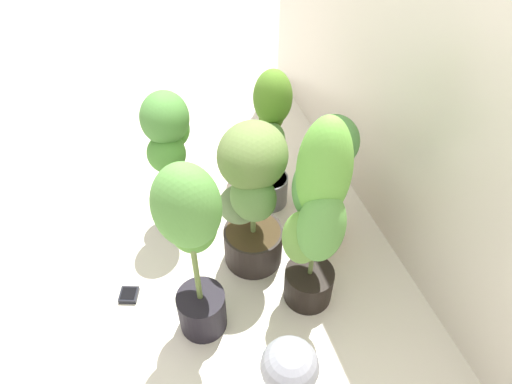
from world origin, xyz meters
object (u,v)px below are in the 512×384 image
potted_plant_back_right (316,214)px  hygrometer_box (129,295)px  potted_plant_back_left (272,137)px  potted_plant_front_left (171,156)px  potted_plant_back_center (328,173)px  potted_plant_front_right (192,240)px  nutrient_bottle (239,161)px  potted_plant_center (252,193)px  floor_fan (289,369)px

potted_plant_back_right → hygrometer_box: 0.97m
hygrometer_box → potted_plant_back_left: bearing=-135.4°
potted_plant_back_left → potted_plant_front_left: bearing=-93.1°
potted_plant_back_left → potted_plant_back_center: bearing=30.2°
potted_plant_back_right → potted_plant_front_right: size_ratio=1.09×
potted_plant_back_left → nutrient_bottle: (-0.24, -0.10, -0.33)m
potted_plant_back_center → potted_plant_back_left: bearing=-149.8°
potted_plant_back_left → nutrient_bottle: bearing=-157.2°
potted_plant_back_left → potted_plant_center: bearing=-31.1°
potted_plant_front_left → nutrient_bottle: (-0.22, 0.39, -0.31)m
potted_plant_back_right → floor_fan: size_ratio=2.77×
potted_plant_center → nutrient_bottle: potted_plant_center is taller
hygrometer_box → potted_plant_center: bearing=-156.4°
potted_plant_front_right → nutrient_bottle: bearing=154.6°
potted_plant_back_right → potted_plant_back_left: bearing=177.0°
potted_plant_back_center → potted_plant_front_right: (0.31, -0.68, 0.12)m
potted_plant_front_left → nutrient_bottle: potted_plant_front_left is taller
potted_plant_center → potted_plant_front_right: size_ratio=0.87×
potted_plant_back_right → potted_plant_center: 0.34m
potted_plant_front_left → floor_fan: size_ratio=2.16×
potted_plant_front_right → nutrient_bottle: 1.03m
potted_plant_back_right → floor_fan: bearing=-30.7°
potted_plant_back_center → potted_plant_front_right: potted_plant_front_right is taller
potted_plant_back_left → potted_plant_front_right: potted_plant_front_right is taller
potted_plant_back_center → nutrient_bottle: potted_plant_back_center is taller
potted_plant_back_right → nutrient_bottle: size_ratio=4.01×
potted_plant_center → nutrient_bottle: (-0.58, 0.10, -0.33)m
potted_plant_front_right → floor_fan: bearing=28.9°
potted_plant_front_left → potted_plant_back_left: bearing=86.9°
potted_plant_back_center → nutrient_bottle: size_ratio=2.98×
potted_plant_back_center → potted_plant_front_right: bearing=-65.7°
potted_plant_center → hygrometer_box: size_ratio=7.79×
potted_plant_back_left → floor_fan: bearing=-14.9°
floor_fan → hygrometer_box: bearing=4.5°
potted_plant_front_right → hygrometer_box: 0.65m
nutrient_bottle → potted_plant_back_center: bearing=26.9°
potted_plant_center → potted_plant_front_right: bearing=-48.8°
nutrient_bottle → potted_plant_back_left: bearing=22.8°
potted_plant_center → nutrient_bottle: bearing=170.1°
potted_plant_front_left → potted_plant_front_right: (0.63, -0.02, 0.12)m
potted_plant_back_right → potted_plant_center: size_ratio=1.25×
potted_plant_back_left → potted_plant_front_left: (-0.03, -0.49, -0.02)m
hygrometer_box → floor_fan: 0.86m
potted_plant_back_right → potted_plant_back_center: 0.40m
potted_plant_front_left → potted_plant_back_center: potted_plant_front_left is taller
potted_plant_center → floor_fan: (0.68, -0.07, -0.21)m
potted_plant_front_right → hygrometer_box: size_ratio=8.94×
potted_plant_front_left → potted_plant_front_right: bearing=-1.4°
potted_plant_back_left → potted_plant_front_right: (0.60, -0.50, 0.10)m
potted_plant_center → potted_plant_back_center: bearing=96.6°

